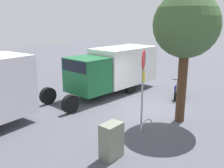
{
  "coord_description": "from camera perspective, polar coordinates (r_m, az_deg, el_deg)",
  "views": [
    {
      "loc": [
        10.12,
        6.15,
        4.36
      ],
      "look_at": [
        1.48,
        -0.85,
        1.45
      ],
      "focal_mm": 40.05,
      "sensor_mm": 36.0,
      "label": 1
    }
  ],
  "objects": [
    {
      "name": "street_tree",
      "position": [
        10.7,
        16.56,
        12.52
      ],
      "size": [
        2.68,
        2.68,
        5.48
      ],
      "color": "#47301E",
      "rests_on": "ground"
    },
    {
      "name": "utility_cabinet",
      "position": [
        8.19,
        -0.14,
        -12.81
      ],
      "size": [
        0.73,
        0.5,
        1.17
      ],
      "primitive_type": "cube",
      "rotation": [
        0.0,
        0.0,
        -0.02
      ],
      "color": "slate",
      "rests_on": "ground"
    },
    {
      "name": "ground_plane",
      "position": [
        12.62,
        7.26,
        -5.68
      ],
      "size": [
        60.0,
        60.0,
        0.0
      ],
      "primitive_type": "plane",
      "color": "#4B4B54"
    },
    {
      "name": "motorcycle",
      "position": [
        14.65,
        15.23,
        -1.08
      ],
      "size": [
        1.8,
        0.61,
        1.2
      ],
      "rotation": [
        0.0,
        0.0,
        0.15
      ],
      "color": "black",
      "rests_on": "ground"
    },
    {
      "name": "box_truck_near",
      "position": [
        15.0,
        0.11,
        3.74
      ],
      "size": [
        7.58,
        2.71,
        2.66
      ],
      "rotation": [
        0.0,
        0.0,
        -0.07
      ],
      "color": "black",
      "rests_on": "ground"
    },
    {
      "name": "stop_sign",
      "position": [
        9.93,
        7.08,
        1.62
      ],
      "size": [
        0.71,
        0.33,
        3.21
      ],
      "color": "#9E9EA3",
      "rests_on": "ground"
    },
    {
      "name": "bike_rack_hoop",
      "position": [
        10.49,
        7.89,
        -10.07
      ],
      "size": [
        0.85,
        0.13,
        0.85
      ],
      "primitive_type": "torus",
      "rotation": [
        1.57,
        0.0,
        -0.1
      ],
      "color": "#B7B7BC",
      "rests_on": "ground"
    }
  ]
}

